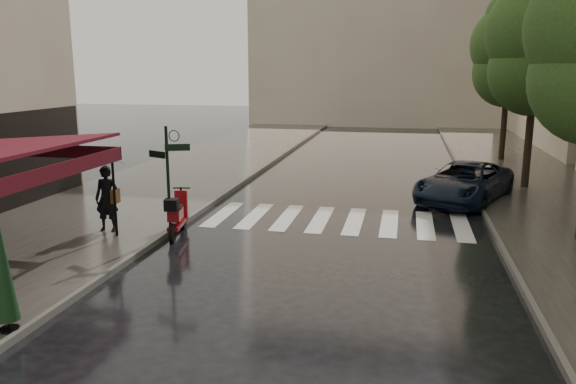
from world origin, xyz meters
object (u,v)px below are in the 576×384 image
(pedestrian_with_umbrella, at_px, (105,171))
(parasol_back, at_px, (2,267))
(scooter, at_px, (177,216))
(parked_car, at_px, (464,182))

(pedestrian_with_umbrella, bearing_deg, parasol_back, -80.41)
(scooter, relative_size, parked_car, 0.38)
(pedestrian_with_umbrella, distance_m, scooter, 2.31)
(pedestrian_with_umbrella, relative_size, parked_car, 0.51)
(scooter, xyz_separation_m, parked_car, (8.18, 5.99, 0.11))
(pedestrian_with_umbrella, distance_m, parasol_back, 6.20)
(pedestrian_with_umbrella, distance_m, parked_car, 11.95)
(scooter, height_order, parked_car, parked_car)
(scooter, bearing_deg, parked_car, 25.98)
(pedestrian_with_umbrella, height_order, parked_car, pedestrian_with_umbrella)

